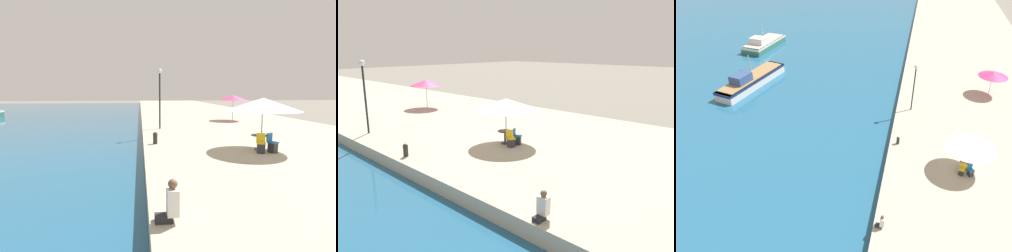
# 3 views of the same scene
# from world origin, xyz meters

# --- Properties ---
(quay_promenade) EXTENTS (16.00, 90.00, 0.69)m
(quay_promenade) POSITION_xyz_m (8.00, 37.00, 0.34)
(quay_promenade) COLOR #B2A893
(quay_promenade) RESTS_ON ground_plane
(cafe_umbrella_pink) EXTENTS (3.58, 3.58, 2.56)m
(cafe_umbrella_pink) POSITION_xyz_m (5.77, 15.32, 2.93)
(cafe_umbrella_pink) COLOR #B7B7B7
(cafe_umbrella_pink) RESTS_ON quay_promenade
(cafe_umbrella_white) EXTENTS (2.88, 2.88, 2.47)m
(cafe_umbrella_white) POSITION_xyz_m (8.99, 28.27, 2.90)
(cafe_umbrella_white) COLOR #B7B7B7
(cafe_umbrella_white) RESTS_ON quay_promenade
(cafe_table) EXTENTS (0.80, 0.80, 0.74)m
(cafe_table) POSITION_xyz_m (5.67, 15.32, 1.22)
(cafe_table) COLOR #333338
(cafe_table) RESTS_ON quay_promenade
(cafe_chair_left) EXTENTS (0.56, 0.57, 0.91)m
(cafe_chair_left) POSITION_xyz_m (6.03, 14.69, 1.01)
(cafe_chair_left) COLOR #2D2D33
(cafe_chair_left) RESTS_ON quay_promenade
(cafe_chair_right) EXTENTS (0.52, 0.54, 0.91)m
(cafe_chair_right) POSITION_xyz_m (5.44, 14.64, 1.01)
(cafe_chair_right) COLOR #2D2D33
(cafe_chair_right) RESTS_ON quay_promenade
(person_at_quay) EXTENTS (0.53, 0.36, 0.97)m
(person_at_quay) POSITION_xyz_m (0.48, 8.65, 1.11)
(person_at_quay) COLOR #232328
(person_at_quay) RESTS_ON quay_promenade
(mooring_bollard) EXTENTS (0.26, 0.26, 0.65)m
(mooring_bollard) POSITION_xyz_m (0.65, 17.34, 1.04)
(mooring_bollard) COLOR #2D2823
(mooring_bollard) RESTS_ON quay_promenade
(lamppost) EXTENTS (0.36, 0.36, 4.56)m
(lamppost) POSITION_xyz_m (1.36, 23.16, 3.78)
(lamppost) COLOR #232328
(lamppost) RESTS_ON quay_promenade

